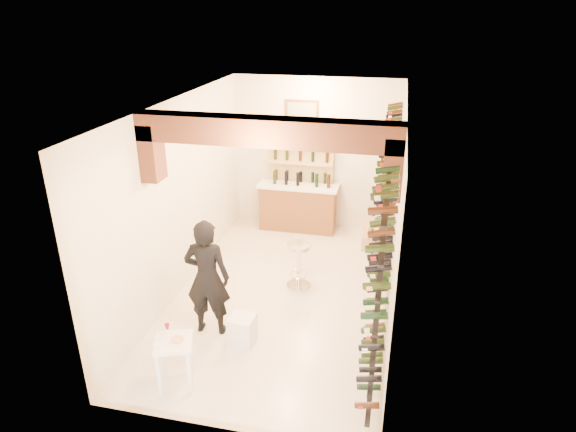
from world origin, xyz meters
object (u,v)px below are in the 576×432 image
object	(u,v)px
tasting_table	(174,349)
chrome_barstool	(299,262)
wine_rack	(382,217)
crate_lower	(375,242)
white_stool	(242,330)
person	(207,278)
back_counter	(298,206)

from	to	relation	value
tasting_table	chrome_barstool	bearing A→B (deg)	49.16
wine_rack	chrome_barstool	distance (m)	1.74
wine_rack	crate_lower	distance (m)	2.44
tasting_table	white_stool	xyz separation A→B (m)	(0.57, 0.99, -0.33)
person	crate_lower	xyz separation A→B (m)	(2.25, 3.24, -0.75)
chrome_barstool	back_counter	bearing A→B (deg)	101.68
white_stool	crate_lower	bearing A→B (deg)	63.82
wine_rack	white_stool	bearing A→B (deg)	-141.80
wine_rack	white_stool	xyz separation A→B (m)	(-1.82, -1.43, -1.33)
wine_rack	person	size ratio (longest dim) A/B	3.17
wine_rack	crate_lower	bearing A→B (deg)	93.75
wine_rack	person	xyz separation A→B (m)	(-2.38, -1.24, -0.65)
back_counter	person	distance (m)	3.95
person	white_stool	bearing A→B (deg)	156.74
white_stool	person	distance (m)	0.90
white_stool	wine_rack	bearing A→B (deg)	38.20
white_stool	crate_lower	world-z (taller)	white_stool
chrome_barstool	person	bearing A→B (deg)	-124.40
tasting_table	white_stool	world-z (taller)	tasting_table
wine_rack	tasting_table	bearing A→B (deg)	-134.61
wine_rack	crate_lower	xyz separation A→B (m)	(-0.13, 2.00, -1.40)
wine_rack	back_counter	world-z (taller)	wine_rack
tasting_table	chrome_barstool	xyz separation A→B (m)	(1.05, 2.69, -0.07)
white_stool	back_counter	bearing A→B (deg)	90.18
person	crate_lower	bearing A→B (deg)	-129.39
back_counter	tasting_table	size ratio (longest dim) A/B	2.10
white_stool	crate_lower	size ratio (longest dim) A/B	0.87
person	chrome_barstool	bearing A→B (deg)	-129.08
back_counter	white_stool	world-z (taller)	back_counter
person	crate_lower	distance (m)	4.02
tasting_table	white_stool	size ratio (longest dim) A/B	1.85
back_counter	white_stool	bearing A→B (deg)	-89.82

